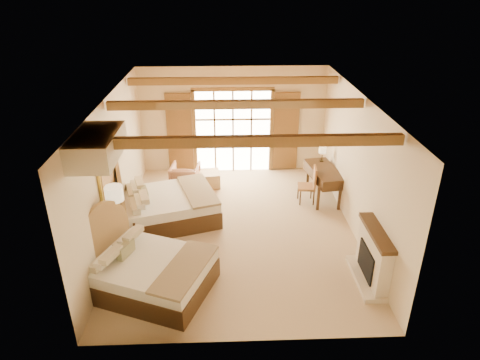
{
  "coord_description": "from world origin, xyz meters",
  "views": [
    {
      "loc": [
        -0.26,
        -8.77,
        5.55
      ],
      "look_at": [
        0.08,
        0.2,
        1.21
      ],
      "focal_mm": 32.0,
      "sensor_mm": 36.0,
      "label": 1
    }
  ],
  "objects_px": {
    "bed_near": "(142,270)",
    "desk": "(323,182)",
    "bed_far": "(161,204)",
    "nightstand": "(129,228)",
    "armchair": "(185,177)"
  },
  "relations": [
    {
      "from": "nightstand",
      "to": "desk",
      "type": "height_order",
      "value": "desk"
    },
    {
      "from": "nightstand",
      "to": "desk",
      "type": "relative_size",
      "value": 0.36
    },
    {
      "from": "bed_near",
      "to": "desk",
      "type": "bearing_deg",
      "value": 62.43
    },
    {
      "from": "armchair",
      "to": "desk",
      "type": "bearing_deg",
      "value": 177.16
    },
    {
      "from": "bed_far",
      "to": "bed_near",
      "type": "bearing_deg",
      "value": -107.86
    },
    {
      "from": "desk",
      "to": "nightstand",
      "type": "bearing_deg",
      "value": -167.16
    },
    {
      "from": "bed_near",
      "to": "nightstand",
      "type": "xyz_separation_m",
      "value": [
        -0.61,
        1.75,
        -0.15
      ]
    },
    {
      "from": "desk",
      "to": "bed_near",
      "type": "bearing_deg",
      "value": -147.97
    },
    {
      "from": "bed_near",
      "to": "desk",
      "type": "xyz_separation_m",
      "value": [
        4.29,
        3.66,
        0.01
      ]
    },
    {
      "from": "armchair",
      "to": "desk",
      "type": "height_order",
      "value": "desk"
    },
    {
      "from": "bed_far",
      "to": "desk",
      "type": "distance_m",
      "value": 4.39
    },
    {
      "from": "bed_near",
      "to": "armchair",
      "type": "height_order",
      "value": "bed_near"
    },
    {
      "from": "bed_near",
      "to": "bed_far",
      "type": "height_order",
      "value": "bed_far"
    },
    {
      "from": "nightstand",
      "to": "bed_far",
      "type": "bearing_deg",
      "value": 57.13
    },
    {
      "from": "nightstand",
      "to": "armchair",
      "type": "distance_m",
      "value": 2.81
    }
  ]
}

